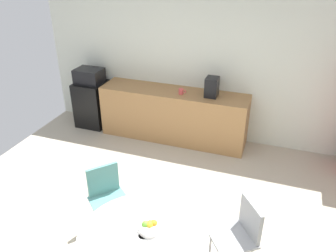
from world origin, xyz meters
TOP-DOWN VIEW (x-y plane):
  - wall_back at (0.00, 3.00)m, footprint 6.00×0.10m
  - counter_block at (-0.50, 2.65)m, footprint 2.55×0.60m
  - mini_fridge at (-2.13, 2.65)m, footprint 0.54×0.54m
  - microwave at (-2.13, 2.65)m, footprint 0.48×0.38m
  - round_table at (0.22, -0.36)m, footprint 1.20×1.20m
  - chair_teal at (-0.54, 0.31)m, footprint 0.59×0.59m
  - chair_gray at (1.04, 0.24)m, footprint 0.59×0.59m
  - fruit_bowl at (0.25, -0.28)m, footprint 0.20×0.20m
  - mug_white at (-0.34, 2.57)m, footprint 0.13×0.08m
  - coffee_maker at (0.15, 2.65)m, footprint 0.20×0.24m

SIDE VIEW (x-z plane):
  - mini_fridge at x=-2.13m, z-range 0.00..0.85m
  - counter_block at x=-0.50m, z-range 0.00..0.90m
  - chair_teal at x=-0.54m, z-range 0.11..0.94m
  - chair_gray at x=1.04m, z-range 0.11..0.94m
  - round_table at x=0.22m, z-range 0.25..0.98m
  - fruit_bowl at x=0.25m, z-range 0.73..0.84m
  - mug_white at x=-0.34m, z-range 0.90..1.00m
  - microwave at x=-2.13m, z-range 0.85..1.11m
  - coffee_maker at x=0.15m, z-range 0.90..1.22m
  - wall_back at x=0.00m, z-range 0.00..2.60m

